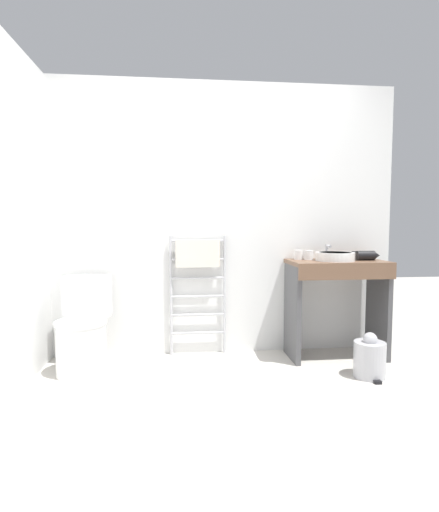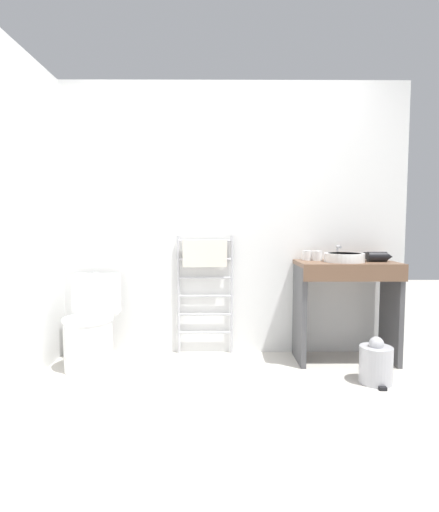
% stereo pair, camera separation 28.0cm
% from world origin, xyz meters
% --- Properties ---
extents(ground_plane, '(12.00, 12.00, 0.00)m').
position_xyz_m(ground_plane, '(0.00, 0.00, 0.00)').
color(ground_plane, beige).
extents(wall_back, '(3.16, 0.12, 2.39)m').
position_xyz_m(wall_back, '(0.00, 1.42, 1.20)').
color(wall_back, white).
rests_on(wall_back, ground_plane).
extents(wall_side, '(0.12, 2.02, 2.39)m').
position_xyz_m(wall_side, '(-1.52, 0.68, 1.20)').
color(wall_side, white).
rests_on(wall_side, ground_plane).
extents(toilet, '(0.39, 0.52, 0.74)m').
position_xyz_m(toilet, '(-1.12, 1.00, 0.30)').
color(toilet, white).
rests_on(toilet, ground_plane).
extents(towel_radiator, '(0.50, 0.06, 1.05)m').
position_xyz_m(towel_radiator, '(-0.20, 1.31, 0.76)').
color(towel_radiator, silver).
rests_on(towel_radiator, ground_plane).
extents(vanity_counter, '(0.81, 0.46, 0.84)m').
position_xyz_m(vanity_counter, '(0.99, 1.10, 0.56)').
color(vanity_counter, brown).
rests_on(vanity_counter, ground_plane).
extents(sink_basin, '(0.33, 0.33, 0.07)m').
position_xyz_m(sink_basin, '(0.96, 1.09, 0.88)').
color(sink_basin, white).
rests_on(sink_basin, vanity_counter).
extents(faucet, '(0.02, 0.10, 0.13)m').
position_xyz_m(faucet, '(0.96, 1.27, 0.93)').
color(faucet, silver).
rests_on(faucet, vanity_counter).
extents(cup_near_wall, '(0.08, 0.08, 0.08)m').
position_xyz_m(cup_near_wall, '(0.68, 1.25, 0.89)').
color(cup_near_wall, white).
rests_on(cup_near_wall, vanity_counter).
extents(cup_near_edge, '(0.08, 0.08, 0.08)m').
position_xyz_m(cup_near_edge, '(0.77, 1.21, 0.89)').
color(cup_near_edge, white).
rests_on(cup_near_edge, vanity_counter).
extents(hair_dryer, '(0.21, 0.19, 0.08)m').
position_xyz_m(hair_dryer, '(1.25, 1.12, 0.89)').
color(hair_dryer, black).
rests_on(hair_dryer, vanity_counter).
extents(trash_bin, '(0.24, 0.27, 0.34)m').
position_xyz_m(trash_bin, '(1.06, 0.64, 0.15)').
color(trash_bin, '#B7B7BC').
rests_on(trash_bin, ground_plane).
extents(bath_mat, '(0.56, 0.36, 0.01)m').
position_xyz_m(bath_mat, '(-1.14, 0.34, 0.01)').
color(bath_mat, silver).
rests_on(bath_mat, ground_plane).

